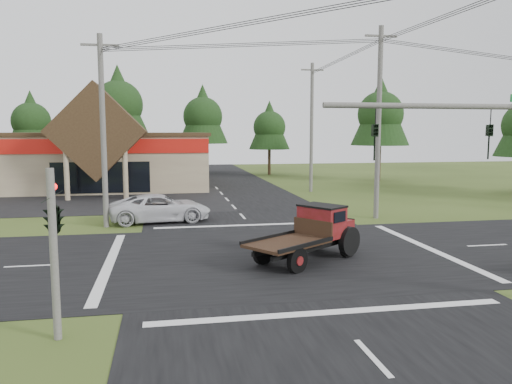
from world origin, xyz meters
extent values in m
plane|color=#354719|center=(0.00, 0.00, 0.00)|extent=(120.00, 120.00, 0.00)
cube|color=black|center=(0.00, 0.00, 0.01)|extent=(12.00, 120.00, 0.02)
cube|color=black|center=(0.00, 0.00, 0.01)|extent=(120.00, 12.00, 0.02)
cube|color=black|center=(-14.00, 19.00, 0.01)|extent=(28.00, 14.00, 0.02)
cube|color=gray|center=(-16.00, 30.00, 2.50)|extent=(30.00, 15.00, 5.00)
cube|color=#362516|center=(-16.00, 30.00, 5.05)|extent=(30.40, 15.40, 0.30)
cube|color=#98110B|center=(-16.00, 22.45, 4.10)|extent=(30.00, 0.12, 1.20)
cube|color=#362516|center=(-10.00, 21.50, 5.30)|extent=(7.78, 4.00, 7.78)
cylinder|color=gray|center=(-12.20, 19.80, 2.00)|extent=(0.40, 0.40, 4.00)
cylinder|color=gray|center=(-7.80, 19.80, 2.00)|extent=(0.40, 0.40, 4.00)
cube|color=black|center=(-10.00, 22.48, 1.50)|extent=(8.00, 0.08, 2.60)
cylinder|color=#595651|center=(3.50, -7.50, 6.00)|extent=(8.00, 0.16, 0.16)
imported|color=black|center=(4.50, -7.50, 5.00)|extent=(0.16, 0.20, 1.00)
imported|color=black|center=(1.00, -7.50, 5.00)|extent=(0.16, 0.20, 1.00)
cylinder|color=#595651|center=(-7.50, -7.50, 2.20)|extent=(0.20, 0.20, 4.40)
imported|color=black|center=(-7.50, -7.30, 3.70)|extent=(0.53, 2.48, 1.00)
sphere|color=#FF0C0C|center=(-7.50, -7.15, 3.90)|extent=(0.18, 0.18, 0.18)
cylinder|color=#595651|center=(-8.00, 8.00, 5.25)|extent=(0.30, 0.30, 10.50)
cube|color=#595651|center=(-8.00, 8.00, 9.90)|extent=(2.00, 0.12, 0.12)
cylinder|color=#595651|center=(8.00, 8.00, 5.75)|extent=(0.30, 0.30, 11.50)
cube|color=#595651|center=(8.00, 8.00, 10.90)|extent=(2.00, 0.12, 0.12)
cylinder|color=#595651|center=(8.00, 22.00, 5.60)|extent=(0.30, 0.30, 11.20)
cube|color=#595651|center=(8.00, 22.00, 10.60)|extent=(2.00, 0.12, 0.12)
cylinder|color=#332316|center=(-20.00, 42.00, 1.75)|extent=(0.36, 0.36, 3.50)
cone|color=#1A3313|center=(-20.00, 42.00, 6.80)|extent=(5.60, 5.60, 6.60)
sphere|color=#1A3313|center=(-20.00, 42.00, 6.50)|extent=(4.40, 4.40, 4.40)
cylinder|color=#332316|center=(-10.00, 41.00, 2.27)|extent=(0.36, 0.36, 4.55)
cone|color=#1A3313|center=(-10.00, 41.00, 8.84)|extent=(7.28, 7.28, 8.58)
sphere|color=#1A3313|center=(-10.00, 41.00, 8.45)|extent=(5.72, 5.72, 5.72)
cylinder|color=#332316|center=(0.00, 42.00, 1.92)|extent=(0.36, 0.36, 3.85)
cone|color=#1A3313|center=(0.00, 42.00, 7.48)|extent=(6.16, 6.16, 7.26)
sphere|color=#1A3313|center=(0.00, 42.00, 7.15)|extent=(4.84, 4.84, 4.84)
cylinder|color=#332316|center=(8.00, 40.00, 1.57)|extent=(0.36, 0.36, 3.15)
cone|color=#1A3313|center=(8.00, 40.00, 6.12)|extent=(5.04, 5.04, 5.94)
sphere|color=#1A3313|center=(8.00, 40.00, 5.85)|extent=(3.96, 3.96, 3.96)
cylinder|color=#332316|center=(18.00, 30.00, 1.92)|extent=(0.36, 0.36, 3.85)
cone|color=#1A3313|center=(18.00, 30.00, 7.48)|extent=(6.16, 6.16, 7.26)
sphere|color=#1A3313|center=(18.00, 30.00, 7.15)|extent=(4.84, 4.84, 4.84)
imported|color=silver|center=(-5.04, 9.16, 0.82)|extent=(6.15, 3.37, 1.63)
camera|label=1|loc=(-4.69, -20.47, 5.29)|focal=35.00mm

